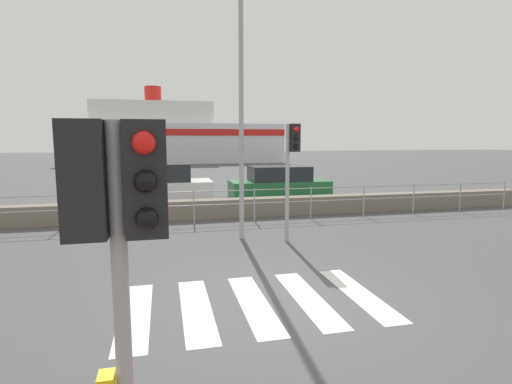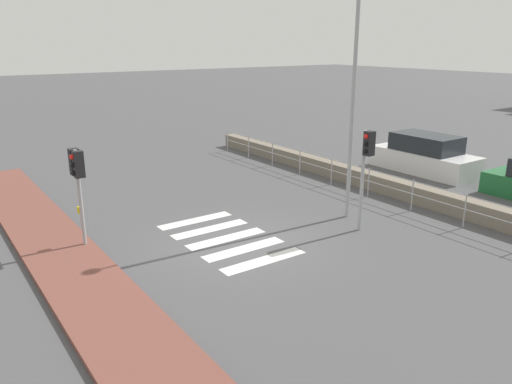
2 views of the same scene
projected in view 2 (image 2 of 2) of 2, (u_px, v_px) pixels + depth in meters
name	position (u px, v px, depth m)	size (l,w,h in m)	color
ground_plane	(236.00, 244.00, 13.58)	(160.00, 160.00, 0.00)	#4C4C4F
sidewalk_brick	(84.00, 282.00, 11.31)	(24.00, 1.80, 0.12)	brown
crosswalk	(226.00, 238.00, 13.96)	(4.05, 2.40, 0.01)	silver
seawall	(406.00, 191.00, 17.38)	(23.01, 0.55, 0.61)	slate
harbor_fence	(390.00, 184.00, 16.78)	(20.75, 0.04, 1.05)	#9EA0A3
traffic_light_near	(77.00, 172.00, 12.73)	(0.58, 0.41, 2.68)	#9EA0A3
traffic_light_far	(366.00, 159.00, 13.90)	(0.34, 0.32, 2.94)	#9EA0A3
streetlamp	(349.00, 81.00, 14.41)	(0.32, 1.16, 6.87)	#9EA0A3
parked_car_white	(425.00, 156.00, 20.99)	(4.46, 1.85, 1.59)	silver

